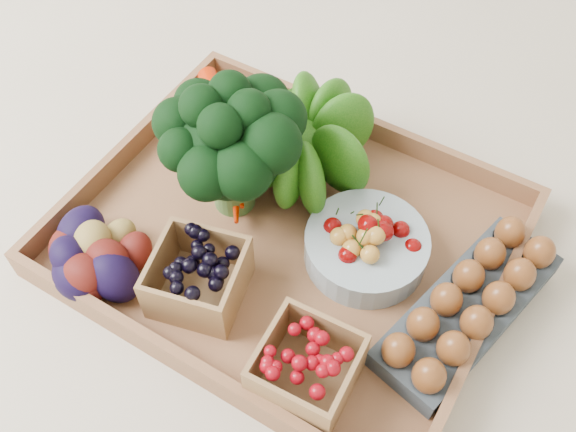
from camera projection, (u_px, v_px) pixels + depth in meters
The scene contains 10 objects.
ground at pixel (288, 242), 0.86m from camera, with size 4.00×4.00×0.00m, color beige.
tray at pixel (288, 239), 0.86m from camera, with size 0.55×0.45×0.01m, color brown.
carrots at pixel (234, 142), 0.92m from camera, with size 0.20×0.14×0.05m, color #C02000, non-canonical shape.
lettuce at pixel (302, 135), 0.86m from camera, with size 0.14×0.14×0.14m, color #0D4B0B.
broccoli at pixel (231, 166), 0.83m from camera, with size 0.19×0.19×0.15m, color black, non-canonical shape.
cherry_bowl at pixel (366, 247), 0.81m from camera, with size 0.16×0.16×0.04m, color #8C9EA5.
egg_carton at pixel (467, 310), 0.77m from camera, with size 0.09×0.27×0.03m, color #333B42.
potatoes at pixel (88, 256), 0.78m from camera, with size 0.15×0.15×0.09m, color #420E0A, non-canonical shape.
punnet_blackberry at pixel (198, 277), 0.77m from camera, with size 0.11×0.11×0.07m, color black.
punnet_raspberry at pixel (307, 368), 0.70m from camera, with size 0.10×0.10×0.07m, color maroon.
Camera 1 is at (0.25, -0.41, 0.71)m, focal length 40.00 mm.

